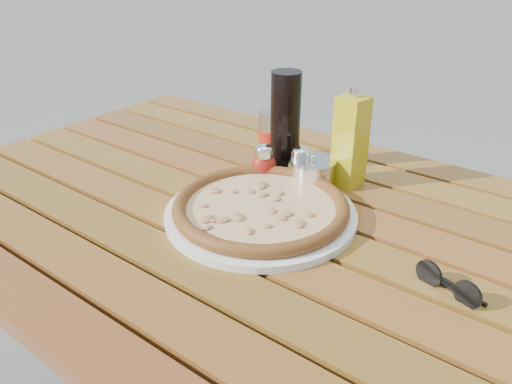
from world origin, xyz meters
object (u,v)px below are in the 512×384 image
Objects in this scene: sunglasses at (448,284)px; parmesan_tin at (313,172)px; olive_oil_cruet at (350,141)px; plate at (261,214)px; table at (250,242)px; pepper_shaker at (264,163)px; pizza at (261,206)px; oregano_shaker at (300,166)px; dark_bottle at (285,122)px; soda_can at (273,137)px.

parmesan_tin is at bearing 166.59° from sunglasses.
plate is at bearing -105.00° from olive_oil_cruet.
table is 0.18m from pepper_shaker.
pizza is at bearing -167.33° from sunglasses.
olive_oil_cruet is (0.08, 0.05, 0.06)m from oregano_shaker.
plate is at bearing -55.48° from pepper_shaker.
pepper_shaker is 0.11m from parmesan_tin.
plate reaches higher than table.
dark_bottle reaches higher than parmesan_tin.
plate is 0.25m from dark_bottle.
dark_bottle is at bearing -174.82° from olive_oil_cruet.
plate is at bearing -59.08° from soda_can.
parmesan_tin is at bearing 76.03° from table.
sunglasses is (0.45, -0.15, -0.02)m from pepper_shaker.
parmesan_tin is (0.01, 0.17, 0.01)m from pizza.
pizza is at bearing 90.00° from plate.
pepper_shaker is (-0.06, 0.13, 0.11)m from table.
table is at bearing 163.99° from pizza.
plate is 0.17m from parmesan_tin.
table is 0.29m from olive_oil_cruet.
dark_bottle is (-0.09, 0.21, 0.09)m from pizza.
plate is 0.25m from olive_oil_cruet.
table is 11.54× the size of parmesan_tin.
table is at bearing -64.70° from soda_can.
plate is 0.18m from oregano_shaker.
sunglasses is at bearing -27.89° from parmesan_tin.
pizza is 2.80× the size of parmesan_tin.
sunglasses is (0.39, -0.02, 0.09)m from table.
dark_bottle is at bearing 113.45° from plate.
dark_bottle is at bearing 88.87° from pepper_shaker.
soda_can is (-0.05, 0.02, -0.05)m from dark_bottle.
soda_can is (-0.14, 0.23, 0.05)m from plate.
oregano_shaker reaches higher than parmesan_tin.
soda_can is 0.16m from parmesan_tin.
sunglasses is at bearing -26.15° from soda_can.
olive_oil_cruet reaches higher than oregano_shaker.
dark_bottle reaches higher than pepper_shaker.
pepper_shaker reaches higher than parmesan_tin.
olive_oil_cruet reaches higher than sunglasses.
pizza is 2.83× the size of soda_can.
olive_oil_cruet is at bearing 44.81° from parmesan_tin.
pepper_shaker is 0.47m from sunglasses.
dark_bottle is 0.51m from sunglasses.
olive_oil_cruet reaches higher than plate.
dark_bottle is at bearing 106.08° from table.
table is at bearing -73.92° from dark_bottle.
pepper_shaker and oregano_shaker have the same top height.
parmesan_tin is 0.39m from sunglasses.
plate is 0.35m from sunglasses.
pepper_shaker is at bearing 124.52° from pizza.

